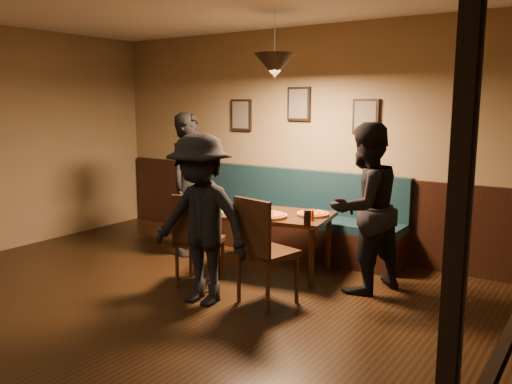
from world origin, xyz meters
TOP-DOWN VIEW (x-y plane):
  - floor at (0.00, 0.00)m, footprint 7.00×7.00m
  - wall_back at (0.00, 3.50)m, footprint 6.00×0.00m
  - wall_right at (3.00, 0.00)m, footprint 0.00×7.00m
  - wainscot at (0.00, 3.47)m, footprint 5.88×0.06m
  - booth_bench at (0.00, 3.20)m, footprint 3.00×0.60m
  - picture_left at (-0.90, 3.47)m, footprint 0.32×0.04m
  - picture_center at (0.00, 3.47)m, footprint 0.32×0.04m
  - picture_right at (0.90, 3.47)m, footprint 0.32×0.04m
  - pendant_lamp at (0.31, 2.40)m, footprint 0.44×0.44m
  - dining_table at (0.31, 2.40)m, footprint 1.36×1.01m
  - chair_near_left at (-0.10, 1.63)m, footprint 0.54×0.54m
  - chair_near_right at (0.76, 1.59)m, footprint 0.53×0.53m
  - diner_left at (-0.93, 2.44)m, footprint 0.43×0.65m
  - diner_right at (1.36, 2.41)m, footprint 0.91×1.00m
  - diner_front at (0.24, 1.24)m, footprint 1.04×0.61m
  - pizza_a at (-0.09, 2.52)m, footprint 0.51×0.51m
  - pizza_b at (0.38, 2.20)m, footprint 0.43×0.43m
  - pizza_c at (0.72, 2.54)m, footprint 0.42×0.42m
  - soda_glass at (0.89, 2.10)m, footprint 0.09×0.09m
  - tabasco_bottle at (0.84, 2.31)m, footprint 0.03×0.03m
  - napkin_a at (-0.23, 2.64)m, footprint 0.14×0.14m
  - napkin_b at (-0.24, 2.15)m, footprint 0.19×0.19m
  - cutlery_set at (0.34, 2.03)m, footprint 0.17×0.08m

SIDE VIEW (x-z plane):
  - floor at x=0.00m, z-range 0.00..0.00m
  - dining_table at x=0.31m, z-range 0.00..0.66m
  - chair_near_left at x=-0.10m, z-range 0.00..0.97m
  - wainscot at x=0.00m, z-range 0.00..1.00m
  - booth_bench at x=0.00m, z-range 0.00..1.00m
  - chair_near_right at x=0.76m, z-range 0.00..1.02m
  - cutlery_set at x=0.34m, z-range 0.66..0.67m
  - napkin_a at x=-0.23m, z-range 0.66..0.67m
  - napkin_b at x=-0.24m, z-range 0.66..0.67m
  - pizza_c at x=0.72m, z-range 0.66..0.70m
  - pizza_b at x=0.38m, z-range 0.66..0.71m
  - pizza_a at x=-0.09m, z-range 0.66..0.71m
  - tabasco_bottle at x=0.84m, z-range 0.66..0.79m
  - soda_glass at x=0.89m, z-range 0.66..0.82m
  - diner_front at x=0.24m, z-range 0.00..1.59m
  - diner_right at x=1.36m, z-range 0.00..1.68m
  - diner_left at x=-0.93m, z-range 0.00..1.75m
  - wall_back at x=0.00m, z-range -1.60..4.40m
  - wall_right at x=3.00m, z-range -2.10..4.90m
  - picture_left at x=-0.90m, z-range 1.49..1.91m
  - picture_right at x=0.90m, z-range 1.49..1.91m
  - picture_center at x=0.00m, z-range 1.64..2.06m
  - pendant_lamp at x=0.31m, z-range 2.12..2.38m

